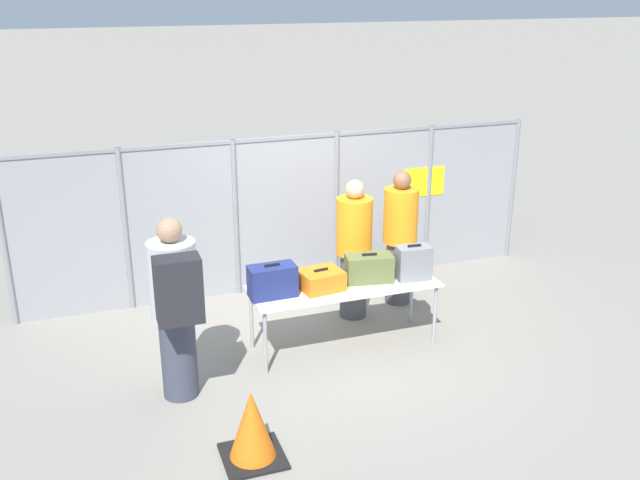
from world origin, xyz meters
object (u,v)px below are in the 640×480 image
at_px(traffic_cone, 252,427).
at_px(utility_trailer, 319,204).
at_px(suitcase_grey, 414,263).
at_px(suitcase_orange, 321,280).
at_px(suitcase_olive, 369,268).
at_px(inspection_table, 344,290).
at_px(suitcase_navy, 272,281).
at_px(security_worker_near, 354,248).
at_px(traveler_hooded, 176,304).
at_px(security_worker_far, 400,236).

bearing_deg(traffic_cone, utility_trailer, 65.43).
relative_size(suitcase_grey, traffic_cone, 0.62).
height_order(suitcase_orange, suitcase_olive, suitcase_olive).
distance_m(inspection_table, suitcase_navy, 0.83).
height_order(suitcase_olive, security_worker_near, security_worker_near).
bearing_deg(inspection_table, utility_trailer, 74.61).
xyz_separation_m(inspection_table, utility_trailer, (1.08, 3.91, -0.28)).
bearing_deg(traveler_hooded, traffic_cone, -66.33).
xyz_separation_m(suitcase_navy, traffic_cone, (-0.64, -1.58, -0.60)).
relative_size(suitcase_orange, traveler_hooded, 0.26).
relative_size(suitcase_orange, suitcase_olive, 0.88).
bearing_deg(security_worker_far, traveler_hooded, 4.76).
relative_size(suitcase_orange, utility_trailer, 0.12).
distance_m(inspection_table, security_worker_far, 1.39).
distance_m(utility_trailer, traffic_cone, 6.04).
bearing_deg(security_worker_far, utility_trailer, -109.77).
bearing_deg(utility_trailer, security_worker_near, -102.07).
relative_size(traveler_hooded, utility_trailer, 0.45).
relative_size(inspection_table, utility_trailer, 0.51).
relative_size(suitcase_navy, security_worker_near, 0.29).
bearing_deg(utility_trailer, security_worker_far, -90.15).
distance_m(traveler_hooded, traffic_cone, 1.40).
bearing_deg(suitcase_olive, utility_trailer, 78.68).
relative_size(suitcase_orange, suitcase_grey, 1.20).
height_order(suitcase_olive, traffic_cone, suitcase_olive).
height_order(inspection_table, utility_trailer, inspection_table).
height_order(suitcase_navy, suitcase_olive, suitcase_navy).
bearing_deg(suitcase_grey, security_worker_near, 117.44).
bearing_deg(utility_trailer, traveler_hooded, -123.85).
bearing_deg(utility_trailer, suitcase_navy, -115.57).
relative_size(inspection_table, traveler_hooded, 1.12).
xyz_separation_m(suitcase_orange, suitcase_grey, (1.05, -0.07, 0.08)).
height_order(suitcase_orange, traffic_cone, suitcase_orange).
height_order(suitcase_navy, security_worker_far, security_worker_far).
xyz_separation_m(suitcase_olive, utility_trailer, (0.78, 3.88, -0.48)).
xyz_separation_m(suitcase_navy, suitcase_grey, (1.58, -0.07, 0.02)).
distance_m(inspection_table, utility_trailer, 4.06).
bearing_deg(traffic_cone, traveler_hooded, 110.05).
bearing_deg(traveler_hooded, security_worker_far, 28.00).
relative_size(suitcase_grey, traveler_hooded, 0.22).
xyz_separation_m(inspection_table, traveler_hooded, (-1.85, -0.46, 0.32)).
relative_size(suitcase_orange, security_worker_far, 0.28).
bearing_deg(suitcase_navy, suitcase_orange, 0.47).
xyz_separation_m(suitcase_olive, suitcase_grey, (0.48, -0.10, 0.04)).
distance_m(traveler_hooded, utility_trailer, 5.29).
xyz_separation_m(suitcase_navy, suitcase_orange, (0.53, 0.00, -0.06)).
bearing_deg(traveler_hooded, security_worker_near, 30.55).
bearing_deg(suitcase_grey, suitcase_olive, 167.97).
distance_m(security_worker_near, utility_trailer, 3.33).
bearing_deg(suitcase_olive, inspection_table, -176.02).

